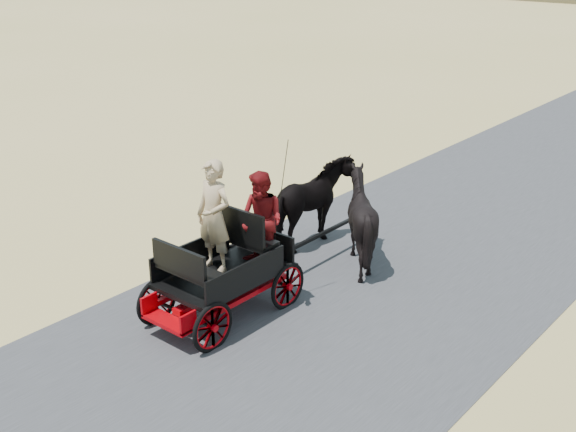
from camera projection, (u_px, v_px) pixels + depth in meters
The scene contains 7 objects.
ground at pixel (215, 379), 9.93m from camera, with size 140.00×140.00×0.00m, color tan.
road at pixel (215, 378), 9.92m from camera, with size 6.00×140.00×0.01m, color #38383A.
carriage at pixel (224, 293), 11.48m from camera, with size 1.30×2.40×0.72m, color black, non-canonical shape.
horse_left at pixel (313, 205), 13.76m from camera, with size 0.91×2.01×1.70m, color black.
horse_right at pixel (361, 219), 13.10m from camera, with size 1.37×1.54×1.70m, color black.
driver_man at pixel (214, 216), 11.17m from camera, with size 0.66×0.43×1.80m, color tan.
passenger_woman at pixel (262, 220), 11.30m from camera, with size 0.77×0.60×1.58m, color #660C0F.
Camera 1 is at (6.15, -5.78, 5.77)m, focal length 45.00 mm.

